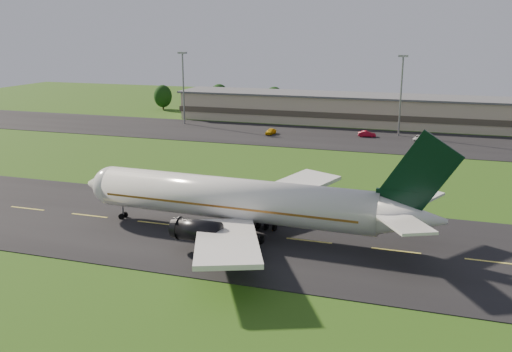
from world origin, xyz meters
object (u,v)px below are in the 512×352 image
(service_vehicle_b, at_px, (367,134))
(service_vehicle_c, at_px, (419,138))
(terminal, at_px, (409,112))
(light_mast_west, at_px, (183,79))
(airliner, at_px, (241,201))
(light_mast_centre, at_px, (401,86))
(service_vehicle_a, at_px, (271,131))

(service_vehicle_b, relative_size, service_vehicle_c, 1.01)
(terminal, height_order, light_mast_west, light_mast_west)
(airliner, height_order, terminal, airliner)
(service_vehicle_b, height_order, service_vehicle_c, service_vehicle_b)
(terminal, relative_size, light_mast_centre, 7.13)
(terminal, distance_m, service_vehicle_a, 41.23)
(airliner, bearing_deg, terminal, 82.74)
(service_vehicle_b, bearing_deg, light_mast_centre, -70.70)
(light_mast_centre, distance_m, service_vehicle_a, 34.80)
(airliner, xyz_separation_m, light_mast_west, (-45.62, 80.03, 8.08))
(airliner, distance_m, terminal, 97.50)
(light_mast_west, distance_m, service_vehicle_c, 66.50)
(service_vehicle_a, bearing_deg, service_vehicle_c, 10.51)
(airliner, xyz_separation_m, light_mast_centre, (14.38, 80.03, 8.08))
(light_mast_centre, bearing_deg, light_mast_west, 180.00)
(terminal, relative_size, service_vehicle_a, 32.78)
(airliner, distance_m, service_vehicle_c, 77.86)
(service_vehicle_a, height_order, service_vehicle_c, service_vehicle_a)
(service_vehicle_a, relative_size, service_vehicle_c, 1.00)
(terminal, distance_m, light_mast_centre, 18.45)
(airliner, xyz_separation_m, service_vehicle_c, (19.61, 75.24, -3.95))
(terminal, relative_size, light_mast_west, 7.13)
(airliner, xyz_separation_m, terminal, (15.78, 96.21, -0.67))
(service_vehicle_c, bearing_deg, light_mast_west, -173.77)
(service_vehicle_a, xyz_separation_m, service_vehicle_c, (36.88, 3.47, -0.14))
(airliner, height_order, service_vehicle_c, airliner)
(light_mast_west, bearing_deg, service_vehicle_b, -4.47)
(light_mast_centre, xyz_separation_m, service_vehicle_c, (5.23, -4.79, -12.02))
(terminal, xyz_separation_m, service_vehicle_c, (3.83, -20.97, -3.28))
(airliner, bearing_deg, service_vehicle_b, 86.85)
(light_mast_centre, bearing_deg, service_vehicle_a, -165.38)
(light_mast_centre, distance_m, service_vehicle_b, 14.63)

